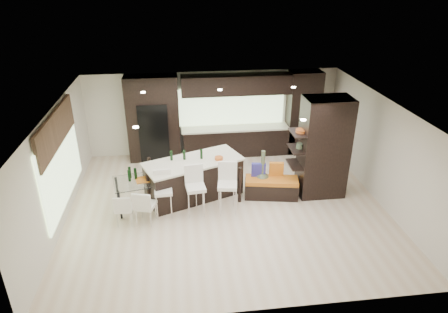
{
  "coord_description": "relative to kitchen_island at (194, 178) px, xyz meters",
  "views": [
    {
      "loc": [
        -1.14,
        -8.71,
        5.61
      ],
      "look_at": [
        0.0,
        0.6,
        1.15
      ],
      "focal_mm": 32.0,
      "sensor_mm": 36.0,
      "label": 1
    }
  ],
  "objects": [
    {
      "name": "kitchen_island",
      "position": [
        0.0,
        0.0,
        0.0
      ],
      "size": [
        2.77,
        1.96,
        1.06
      ],
      "primitive_type": "cube",
      "rotation": [
        0.0,
        0.0,
        0.38
      ],
      "color": "black",
      "rests_on": "ground"
    },
    {
      "name": "partition_column",
      "position": [
        3.4,
        -0.24,
        0.82
      ],
      "size": [
        1.2,
        0.8,
        2.7
      ],
      "primitive_type": "cube",
      "color": "black",
      "rests_on": "ground"
    },
    {
      "name": "back_wall",
      "position": [
        0.8,
        2.86,
        0.82
      ],
      "size": [
        8.0,
        0.02,
        2.7
      ],
      "primitive_type": "cube",
      "color": "silver",
      "rests_on": "ground"
    },
    {
      "name": "window_back",
      "position": [
        1.4,
        2.82,
        1.02
      ],
      "size": [
        3.4,
        0.04,
        1.2
      ],
      "primitive_type": "cube",
      "color": "#B2D199",
      "rests_on": "back_wall"
    },
    {
      "name": "stool_mid",
      "position": [
        0.0,
        -0.88,
        -0.01
      ],
      "size": [
        0.51,
        0.51,
        1.04
      ],
      "primitive_type": "cube",
      "rotation": [
        0.0,
        0.0,
        0.12
      ],
      "color": "white",
      "rests_on": "ground"
    },
    {
      "name": "ceiling_spots",
      "position": [
        0.8,
        -0.39,
        2.15
      ],
      "size": [
        4.0,
        3.0,
        0.02
      ],
      "primitive_type": "cube",
      "color": "white",
      "rests_on": "ceiling"
    },
    {
      "name": "floor_vase",
      "position": [
        1.83,
        -0.12,
        0.11
      ],
      "size": [
        0.52,
        0.52,
        1.29
      ],
      "primitive_type": null,
      "rotation": [
        0.0,
        0.0,
        -0.11
      ],
      "color": "#4D5D42",
      "rests_on": "ground"
    },
    {
      "name": "chair_far",
      "position": [
        -1.72,
        -1.08,
        -0.15
      ],
      "size": [
        0.43,
        0.43,
        0.76
      ],
      "primitive_type": "cube",
      "rotation": [
        0.0,
        0.0,
        -0.04
      ],
      "color": "white",
      "rests_on": "ground"
    },
    {
      "name": "stool_left",
      "position": [
        -0.78,
        -0.86,
        -0.05
      ],
      "size": [
        0.45,
        0.45,
        0.96
      ],
      "primitive_type": "cube",
      "rotation": [
        0.0,
        0.0,
        0.05
      ],
      "color": "white",
      "rests_on": "ground"
    },
    {
      "name": "right_wall",
      "position": [
        4.8,
        -0.64,
        0.82
      ],
      "size": [
        0.02,
        7.0,
        2.7
      ],
      "primitive_type": "cube",
      "color": "silver",
      "rests_on": "ground"
    },
    {
      "name": "ceiling",
      "position": [
        0.8,
        -0.64,
        2.17
      ],
      "size": [
        8.0,
        7.0,
        0.02
      ],
      "primitive_type": "cube",
      "color": "white",
      "rests_on": "ground"
    },
    {
      "name": "bench",
      "position": [
        2.05,
        -0.29,
        -0.26
      ],
      "size": [
        1.48,
        0.79,
        0.54
      ],
      "primitive_type": "cube",
      "rotation": [
        0.0,
        0.0,
        -0.18
      ],
      "color": "black",
      "rests_on": "ground"
    },
    {
      "name": "chair_end",
      "position": [
        -0.11,
        -0.35,
        -0.1
      ],
      "size": [
        0.58,
        0.58,
        0.86
      ],
      "primitive_type": "cube",
      "rotation": [
        0.0,
        0.0,
        1.29
      ],
      "color": "white",
      "rests_on": "ground"
    },
    {
      "name": "dining_table",
      "position": [
        -1.22,
        -0.35,
        -0.15
      ],
      "size": [
        1.74,
        1.2,
        0.77
      ],
      "primitive_type": "cube",
      "rotation": [
        0.0,
        0.0,
        0.2
      ],
      "color": "white",
      "rests_on": "ground"
    },
    {
      "name": "ground",
      "position": [
        0.8,
        -0.64,
        -0.53
      ],
      "size": [
        8.0,
        8.0,
        0.0
      ],
      "primitive_type": "plane",
      "color": "beige",
      "rests_on": "ground"
    },
    {
      "name": "chair_near",
      "position": [
        -1.22,
        -1.11,
        -0.11
      ],
      "size": [
        0.57,
        0.57,
        0.84
      ],
      "primitive_type": "cube",
      "rotation": [
        0.0,
        0.0,
        -0.3
      ],
      "color": "white",
      "rests_on": "ground"
    },
    {
      "name": "back_cabinetry",
      "position": [
        1.3,
        2.53,
        0.82
      ],
      "size": [
        6.8,
        0.68,
        2.7
      ],
      "primitive_type": "cube",
      "color": "black",
      "rests_on": "ground"
    },
    {
      "name": "refrigerator",
      "position": [
        -1.1,
        2.48,
        0.42
      ],
      "size": [
        0.9,
        0.68,
        1.9
      ],
      "primitive_type": "cube",
      "color": "black",
      "rests_on": "ground"
    },
    {
      "name": "stool_right",
      "position": [
        0.78,
        -0.88,
        -0.0
      ],
      "size": [
        0.53,
        0.53,
        1.06
      ],
      "primitive_type": "cube",
      "rotation": [
        0.0,
        0.0,
        -0.15
      ],
      "color": "white",
      "rests_on": "ground"
    },
    {
      "name": "window_left",
      "position": [
        -3.16,
        -0.44,
        0.82
      ],
      "size": [
        0.04,
        3.2,
        1.9
      ],
      "primitive_type": "cube",
      "color": "#B2D199",
      "rests_on": "left_wall"
    },
    {
      "name": "left_wall",
      "position": [
        -3.2,
        -0.64,
        0.82
      ],
      "size": [
        0.02,
        7.0,
        2.7
      ],
      "primitive_type": "cube",
      "color": "silver",
      "rests_on": "ground"
    },
    {
      "name": "stone_accent",
      "position": [
        -3.13,
        -0.44,
        1.72
      ],
      "size": [
        0.08,
        3.0,
        0.8
      ],
      "primitive_type": "cube",
      "color": "brown",
      "rests_on": "left_wall"
    }
  ]
}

